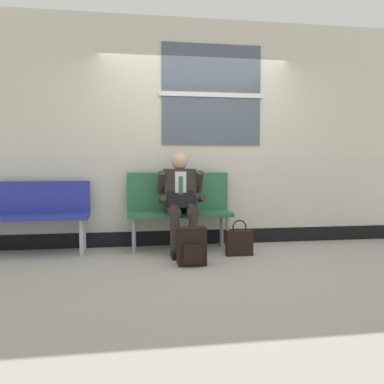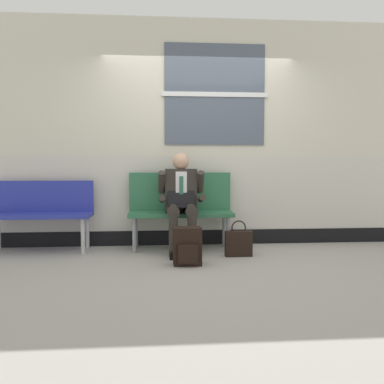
% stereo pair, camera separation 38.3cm
% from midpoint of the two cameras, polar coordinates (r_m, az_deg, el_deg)
% --- Properties ---
extents(ground_plane, '(18.00, 18.00, 0.00)m').
position_cam_midpoint_polar(ground_plane, '(4.88, -0.40, -8.99)').
color(ground_plane, '#9E9991').
extents(station_wall, '(6.36, 0.17, 3.00)m').
position_cam_midpoint_polar(station_wall, '(5.52, -1.57, 8.14)').
color(station_wall, beige).
rests_on(station_wall, ground).
extents(bench_with_person, '(1.32, 0.42, 0.98)m').
position_cam_midpoint_polar(bench_with_person, '(5.24, -3.94, -1.86)').
color(bench_with_person, '#2D6B47').
rests_on(bench_with_person, ground).
extents(bench_empty, '(1.27, 0.42, 0.88)m').
position_cam_midpoint_polar(bench_empty, '(5.37, -22.97, -2.43)').
color(bench_empty, '#28339E').
rests_on(bench_empty, ground).
extents(person_seated, '(0.57, 0.70, 1.23)m').
position_cam_midpoint_polar(person_seated, '(5.03, -3.73, -1.04)').
color(person_seated, '#2D2823').
rests_on(person_seated, ground).
extents(backpack, '(0.30, 0.25, 0.41)m').
position_cam_midpoint_polar(backpack, '(4.43, -2.55, -7.66)').
color(backpack, black).
rests_on(backpack, ground).
extents(handbag, '(0.32, 0.10, 0.43)m').
position_cam_midpoint_polar(handbag, '(4.89, 4.42, -7.05)').
color(handbag, black).
rests_on(handbag, ground).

